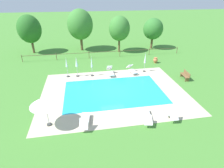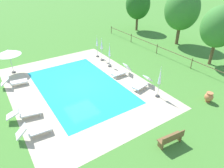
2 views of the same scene
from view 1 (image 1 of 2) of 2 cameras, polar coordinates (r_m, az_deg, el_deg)
name	(u,v)px [view 1 (image 1 of 2)]	position (r m, az deg, el deg)	size (l,w,h in m)	color
ground_plane	(114,92)	(17.41, 0.63, -2.47)	(160.00, 160.00, 0.00)	#478433
pool_deck_paving	(114,92)	(17.40, 0.63, -2.46)	(13.84, 10.28, 0.01)	beige
swimming_pool_water	(114,92)	(17.40, 0.63, -2.46)	(9.49, 5.93, 0.01)	#23A8C1
pool_coping_rim	(114,92)	(17.40, 0.63, -2.45)	(9.97, 6.41, 0.01)	beige
sun_lounger_north_near_steps	(132,70)	(21.44, 6.44, 4.53)	(0.98, 2.02, 0.92)	white
sun_lounger_north_mid	(85,120)	(13.42, -8.69, -11.25)	(0.86, 2.04, 0.87)	white
sun_lounger_north_far	(110,72)	(20.74, -0.50, 3.93)	(0.67, 1.87, 0.99)	white
sun_lounger_north_end	(170,112)	(14.71, 18.09, -8.51)	(0.77, 1.97, 0.93)	white
sun_lounger_south_near_corner	(146,115)	(13.96, 10.97, -9.84)	(1.00, 2.15, 0.70)	white
patio_umbrella_open_foreground	(45,103)	(13.07, -20.76, -5.59)	(2.07, 2.07, 2.23)	#383838
patio_umbrella_closed_row_west	(145,59)	(21.61, 10.58, 7.78)	(0.32, 0.32, 2.46)	#383838
patio_umbrella_closed_row_mid_west	(76,64)	(20.32, -11.32, 6.46)	(0.32, 0.32, 2.33)	#383838
patio_umbrella_closed_row_centre	(92,64)	(20.24, -6.55, 6.34)	(0.32, 0.32, 2.35)	#383838
patio_umbrella_closed_row_mid_east	(67,65)	(20.52, -14.36, 5.99)	(0.32, 0.32, 2.31)	#383838
wooden_bench_lawn_side	(185,75)	(21.36, 22.49, 2.66)	(0.60, 1.54, 0.87)	brown
terracotta_urn_near_fence	(155,60)	(25.12, 13.78, 7.46)	(0.60, 0.60, 0.76)	#C67547
perimeter_fence	(105,53)	(26.53, -2.38, 10.01)	(23.08, 0.08, 1.05)	brown
tree_far_west	(119,29)	(28.54, 2.38, 17.34)	(3.21, 3.21, 5.54)	brown
tree_west_mid	(29,29)	(30.53, -24.99, 15.66)	(3.47, 3.47, 5.77)	brown
tree_centre	(153,29)	(31.21, 13.05, 16.81)	(3.21, 3.21, 4.96)	brown
tree_far_east	(80,25)	(29.76, -10.20, 18.23)	(3.99, 3.99, 6.44)	brown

